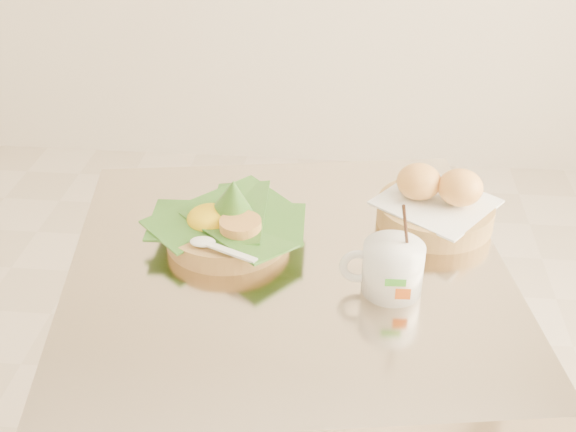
# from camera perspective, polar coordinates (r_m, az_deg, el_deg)

# --- Properties ---
(cafe_table) EXTENTS (0.80, 0.80, 0.75)m
(cafe_table) POSITION_cam_1_polar(r_m,az_deg,el_deg) (1.31, -0.01, -11.69)
(cafe_table) COLOR gray
(cafe_table) RESTS_ON floor
(rice_basket) EXTENTS (0.26, 0.26, 0.13)m
(rice_basket) POSITION_cam_1_polar(r_m,az_deg,el_deg) (1.21, -4.84, -0.55)
(rice_basket) COLOR tan
(rice_basket) RESTS_ON cafe_table
(bread_basket) EXTENTS (0.24, 0.24, 0.11)m
(bread_basket) POSITION_cam_1_polar(r_m,az_deg,el_deg) (1.28, 11.64, 0.93)
(bread_basket) COLOR tan
(bread_basket) RESTS_ON cafe_table
(coffee_mug) EXTENTS (0.13, 0.09, 0.16)m
(coffee_mug) POSITION_cam_1_polar(r_m,az_deg,el_deg) (1.10, 8.15, -4.01)
(coffee_mug) COLOR white
(coffee_mug) RESTS_ON cafe_table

